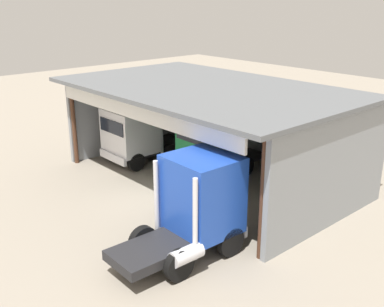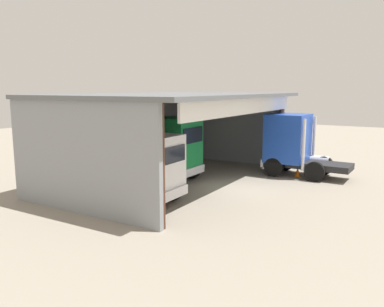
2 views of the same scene
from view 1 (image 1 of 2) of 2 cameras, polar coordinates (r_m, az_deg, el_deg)
ground_plane at (r=22.16m, az=-5.69°, el=-5.76°), size 80.00×80.00×0.00m
workshop_shed at (r=24.07m, az=3.60°, el=5.13°), size 14.85×9.31×4.99m
truck_white_center_bay at (r=26.63m, az=-7.08°, el=2.38°), size 2.75×4.87×3.21m
truck_green_right_bay at (r=24.09m, az=2.27°, el=1.21°), size 2.52×4.85×3.64m
truck_blue_center_left_bay at (r=17.10m, az=0.54°, el=-6.27°), size 2.63×5.11×3.73m
oil_drum at (r=25.32m, az=12.27°, el=-1.76°), size 0.58×0.58×0.91m
tool_cart at (r=24.64m, az=12.87°, el=-2.29°), size 0.90×0.60×1.00m
traffic_cone at (r=17.86m, az=-1.50°, el=-11.13°), size 0.36×0.36×0.56m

